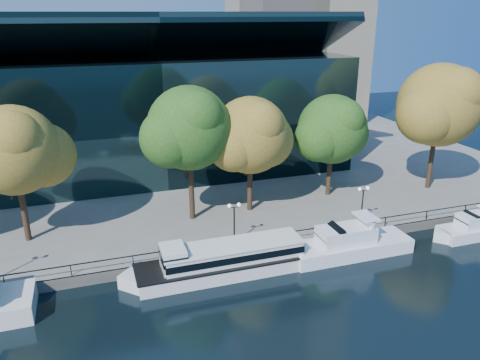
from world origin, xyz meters
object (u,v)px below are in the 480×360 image
object	(u,v)px
lamp_2	(363,197)
cruiser_near	(346,244)
lamp_1	(234,214)
tree_4	(334,131)
tour_boat	(222,259)
tree_5	(441,107)
tree_1	(16,152)
tree_3	(252,137)
tree_2	(191,130)
cruiser_far	(475,227)

from	to	relation	value
lamp_2	cruiser_near	bearing A→B (deg)	-136.40
lamp_1	tree_4	bearing A→B (deg)	30.04
lamp_2	tour_boat	bearing A→B (deg)	-168.34
cruiser_near	lamp_2	xyz separation A→B (m)	(3.85, 3.67, 2.82)
tree_5	lamp_2	distance (m)	16.78
tree_1	lamp_1	xyz separation A→B (m)	(18.18, -6.75, -5.68)
tour_boat	tree_3	bearing A→B (deg)	58.39
lamp_2	tree_1	bearing A→B (deg)	167.97
tree_1	tree_5	distance (m)	45.50
tree_1	tree_2	distance (m)	15.91
tour_boat	lamp_2	xyz separation A→B (m)	(15.63, 3.23, 2.60)
cruiser_far	tree_3	bearing A→B (deg)	150.57
lamp_1	tree_5	bearing A→B (deg)	13.48
tree_5	lamp_2	world-z (taller)	tree_5
tree_1	tree_3	size ratio (longest dim) A/B	1.04
tree_1	tree_2	world-z (taller)	tree_2
tree_1	cruiser_near	bearing A→B (deg)	-20.51
cruiser_near	tree_1	bearing A→B (deg)	159.49
tree_1	tree_3	bearing A→B (deg)	0.57
tour_boat	tree_4	distance (m)	21.54
tour_boat	cruiser_far	size ratio (longest dim) A/B	1.79
tree_1	lamp_2	size ratio (longest dim) A/B	3.19
cruiser_near	tree_4	xyz separation A→B (m)	(4.81, 12.05, 7.56)
tour_boat	tree_4	size ratio (longest dim) A/B	1.44
cruiser_near	tree_1	size ratio (longest dim) A/B	1.01
cruiser_far	tree_4	size ratio (longest dim) A/B	0.81
cruiser_far	tree_1	world-z (taller)	tree_1
cruiser_far	lamp_1	xyz separation A→B (m)	(-24.13, 4.29, 2.99)
tree_4	lamp_2	bearing A→B (deg)	-96.56
tree_4	tree_5	bearing A→B (deg)	-8.15
tree_3	lamp_1	bearing A→B (deg)	-120.88
cruiser_near	tree_2	xyz separation A→B (m)	(-11.96, 10.38, 9.32)
tree_2	tree_4	distance (m)	16.95
cruiser_near	tree_3	world-z (taller)	tree_3
tree_2	lamp_2	xyz separation A→B (m)	(15.81, -6.71, -6.50)
tree_4	lamp_1	xyz separation A→B (m)	(-14.49, -8.38, -4.74)
tree_4	lamp_1	distance (m)	17.40
tree_4	tree_5	distance (m)	13.14
tree_5	cruiser_far	bearing A→B (deg)	-106.31
cruiser_far	lamp_2	xyz separation A→B (m)	(-10.60, 4.29, 2.99)
tour_boat	tree_2	bearing A→B (deg)	91.03
tree_4	cruiser_near	bearing A→B (deg)	-111.78
tree_2	tree_5	size ratio (longest dim) A/B	0.92
cruiser_far	tree_2	xyz separation A→B (m)	(-26.42, 11.00, 9.49)
tree_3	tour_boat	bearing A→B (deg)	-121.61
cruiser_near	lamp_1	bearing A→B (deg)	159.26
cruiser_near	tree_2	world-z (taller)	tree_2
tree_5	cruiser_near	bearing A→B (deg)	-149.91
tree_3	tree_5	xyz separation A→B (m)	(23.13, -0.43, 1.80)
tour_boat	lamp_2	distance (m)	16.18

